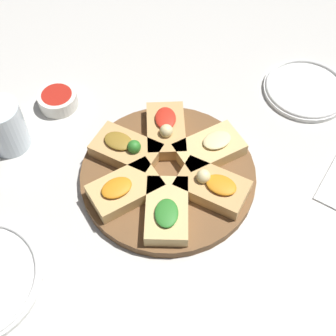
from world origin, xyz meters
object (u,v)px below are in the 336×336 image
Objects in this scene: dipping_bowl at (58,99)px; plate_right at (307,90)px; serving_board at (168,175)px; water_glass at (4,127)px.

plate_right is at bearing -33.15° from dipping_bowl.
serving_board reaches higher than plate_right.
water_glass is at bearing -165.50° from dipping_bowl.
water_glass is at bearing 155.73° from plate_right.
dipping_bowl reaches higher than serving_board.
plate_right is at bearing -24.27° from water_glass.
plate_right is 2.23× the size of dipping_bowl.
serving_board is 0.38m from plate_right.
serving_board is at bearing 179.64° from plate_right.
water_glass reaches higher than plate_right.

